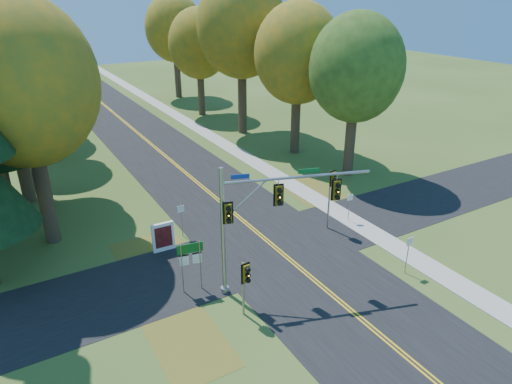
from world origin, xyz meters
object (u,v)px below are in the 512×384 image
traffic_mast (261,212)px  route_sign_cluster (191,257)px  east_signal_pole (332,185)px  info_kiosk (163,237)px

traffic_mast → route_sign_cluster: bearing=170.7°
traffic_mast → east_signal_pole: (7.00, 3.19, -1.28)m
east_signal_pole → route_sign_cluster: east_signal_pole is taller
traffic_mast → route_sign_cluster: (-3.07, 1.58, -2.37)m
route_sign_cluster → info_kiosk: 4.54m
info_kiosk → traffic_mast: bearing=-61.8°
east_signal_pole → info_kiosk: 10.60m
route_sign_cluster → info_kiosk: route_sign_cluster is taller
east_signal_pole → info_kiosk: bearing=162.3°
route_sign_cluster → info_kiosk: (0.08, 4.41, -1.07)m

